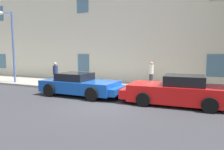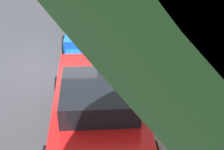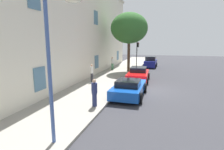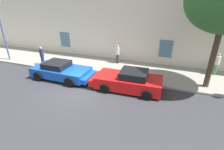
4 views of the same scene
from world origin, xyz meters
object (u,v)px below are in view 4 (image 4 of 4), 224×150
(pedestrian_strolling, at_px, (118,54))
(pedestrian_bystander, at_px, (216,64))
(sportscar_yellow_flank, at_px, (126,81))
(sportscar_red_lead, at_px, (63,71))
(pedestrian_admiring, at_px, (42,56))

(pedestrian_strolling, bearing_deg, pedestrian_bystander, 1.47)
(sportscar_yellow_flank, height_order, pedestrian_bystander, pedestrian_bystander)
(sportscar_red_lead, height_order, pedestrian_admiring, pedestrian_admiring)
(sportscar_yellow_flank, distance_m, pedestrian_strolling, 4.61)
(pedestrian_admiring, xyz_separation_m, pedestrian_strolling, (6.15, 2.68, 0.03))
(pedestrian_admiring, distance_m, pedestrian_bystander, 14.40)
(pedestrian_admiring, relative_size, pedestrian_bystander, 0.95)
(pedestrian_admiring, distance_m, pedestrian_strolling, 6.71)
(sportscar_red_lead, relative_size, pedestrian_admiring, 2.89)
(sportscar_red_lead, bearing_deg, pedestrian_admiring, 154.21)
(pedestrian_admiring, bearing_deg, sportscar_yellow_flank, -10.25)
(sportscar_red_lead, xyz_separation_m, pedestrian_bystander, (10.94, 4.41, 0.43))
(pedestrian_strolling, distance_m, pedestrian_bystander, 7.95)
(pedestrian_strolling, bearing_deg, pedestrian_admiring, -156.49)
(sportscar_red_lead, bearing_deg, sportscar_yellow_flank, 0.70)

